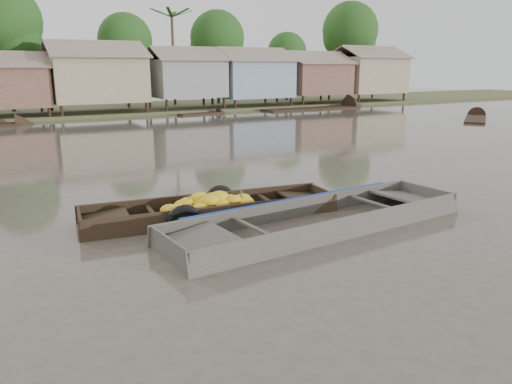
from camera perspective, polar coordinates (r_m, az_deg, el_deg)
ground at (r=11.20m, az=2.66°, el=-4.51°), size 120.00×120.00×0.00m
riverbank at (r=41.76m, az=-17.79°, el=12.87°), size 120.00×12.47×10.22m
banana_boat at (r=12.19m, az=-5.48°, el=-2.04°), size 6.38×2.26×0.88m
viewer_boat at (r=11.56m, az=7.31°, el=-3.70°), size 7.68×2.51×0.61m
distant_boats at (r=36.45m, az=-3.61°, el=8.48°), size 47.71×15.84×0.35m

